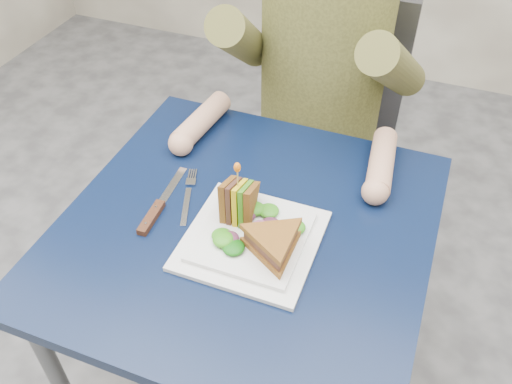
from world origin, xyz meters
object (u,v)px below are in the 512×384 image
at_px(fork, 188,198).
at_px(diner, 325,29).
at_px(plate, 252,239).
at_px(table, 246,250).
at_px(sandwich_upright, 238,202).
at_px(knife, 155,211).
at_px(chair, 324,126).
at_px(sandwich_flat, 274,243).

bearing_deg(fork, diner, 74.07).
xyz_separation_m(diner, plate, (0.03, -0.58, -0.18)).
distance_m(table, sandwich_upright, 0.13).
height_order(fork, knife, knife).
height_order(chair, sandwich_flat, chair).
bearing_deg(sandwich_flat, sandwich_upright, 145.36).
relative_size(table, knife, 3.38).
relative_size(table, fork, 4.31).
relative_size(sandwich_upright, knife, 0.68).
distance_m(chair, sandwich_flat, 0.76).
distance_m(chair, plate, 0.72).
bearing_deg(sandwich_flat, table, 142.09).
height_order(chair, diner, diner).
height_order(chair, knife, chair).
bearing_deg(chair, table, -90.00).
xyz_separation_m(fork, knife, (-0.04, -0.07, 0.00)).
xyz_separation_m(sandwich_flat, fork, (-0.23, 0.09, -0.04)).
xyz_separation_m(diner, sandwich_flat, (0.08, -0.61, -0.14)).
xyz_separation_m(plate, sandwich_flat, (0.06, -0.02, 0.04)).
bearing_deg(sandwich_upright, sandwich_flat, -34.64).
distance_m(table, plate, 0.10).
xyz_separation_m(plate, sandwich_upright, (-0.05, 0.05, 0.05)).
height_order(chair, fork, chair).
relative_size(chair, fork, 5.34).
distance_m(sandwich_flat, fork, 0.25).
bearing_deg(sandwich_upright, chair, 88.50).
bearing_deg(knife, table, 11.39).
bearing_deg(diner, table, -90.00).
distance_m(diner, sandwich_flat, 0.63).
bearing_deg(diner, fork, -105.93).
xyz_separation_m(chair, knife, (-0.19, -0.69, 0.20)).
relative_size(fork, knife, 0.79).
xyz_separation_m(sandwich_flat, knife, (-0.27, 0.03, -0.04)).
xyz_separation_m(table, plate, (0.03, -0.04, 0.09)).
bearing_deg(chair, diner, -90.00).
distance_m(table, knife, 0.21).
distance_m(sandwich_flat, knife, 0.28).
bearing_deg(diner, chair, 90.00).
bearing_deg(chair, fork, -103.19).
height_order(chair, sandwich_upright, chair).
height_order(table, plate, plate).
relative_size(sandwich_flat, sandwich_upright, 1.29).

